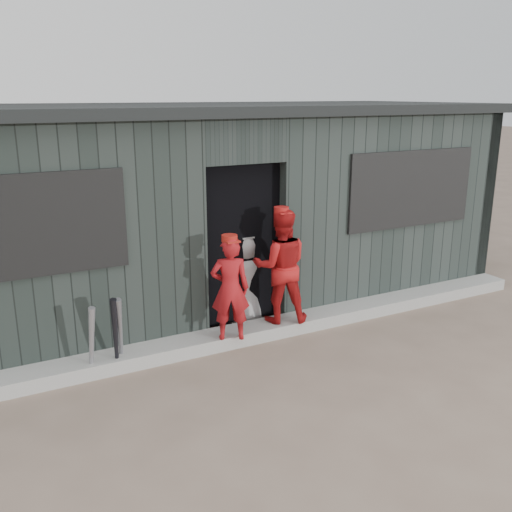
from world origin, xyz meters
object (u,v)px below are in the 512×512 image
bat_left (92,342)px  bat_mid (120,333)px  bat_right (115,336)px  player_red_left (230,289)px  player_grey_back (244,280)px  dugout (198,205)px  player_red_right (281,266)px

bat_left → bat_mid: (0.30, 0.05, 0.02)m
bat_mid → bat_right: bat_right is taller
bat_mid → bat_right: 0.08m
bat_right → player_red_left: bearing=-2.1°
player_grey_back → dugout: dugout is taller
bat_right → player_grey_back: player_grey_back is taller
bat_right → player_red_right: player_red_right is taller
player_red_left → dugout: size_ratio=0.14×
bat_mid → player_red_right: size_ratio=0.63×
bat_right → bat_left: bearing=178.2°
bat_left → player_red_right: player_red_right is taller
bat_mid → player_red_left: bearing=-4.7°
dugout → bat_right: bearing=-132.2°
bat_left → bat_right: (0.24, -0.01, 0.03)m
bat_mid → bat_right: (-0.06, -0.05, 0.00)m
bat_right → player_red_right: bearing=4.5°
bat_left → dugout: bearing=43.8°
bat_left → player_grey_back: player_grey_back is taller
player_red_left → bat_right: bearing=19.5°
bat_mid → player_red_right: 1.98m
bat_mid → player_red_right: bearing=3.1°
bat_left → player_red_right: 2.28m
bat_right → dugout: bearing=47.8°
player_red_right → dugout: dugout is taller
bat_mid → player_red_left: size_ratio=0.74×
player_red_left → player_grey_back: 0.80m
bat_mid → player_red_left: (1.19, -0.10, 0.31)m
bat_mid → player_grey_back: 1.76m
bat_left → player_grey_back: size_ratio=0.68×
player_red_right → player_grey_back: size_ratio=1.17×
player_red_right → dugout: size_ratio=0.16×
bat_mid → bat_right: size_ratio=1.02×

